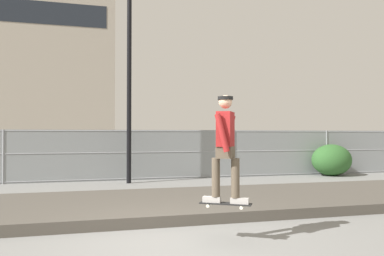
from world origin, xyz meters
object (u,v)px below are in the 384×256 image
(skateboard, at_px, (226,204))
(street_lamp, at_px, (129,47))
(parked_car_mid, at_px, (128,155))
(shrub_center, at_px, (332,160))
(skater, at_px, (225,142))

(skateboard, relative_size, street_lamp, 0.10)
(parked_car_mid, height_order, shrub_center, parked_car_mid)
(skateboard, distance_m, parked_car_mid, 10.46)
(skater, bearing_deg, skateboard, 165.96)
(skater, bearing_deg, street_lamp, 95.94)
(parked_car_mid, xyz_separation_m, shrub_center, (8.01, -2.57, -0.20))
(skateboard, relative_size, parked_car_mid, 0.17)
(skateboard, bearing_deg, skater, -14.04)
(skater, bearing_deg, parked_car_mid, 93.20)
(skater, distance_m, street_lamp, 8.26)
(shrub_center, bearing_deg, street_lamp, -178.11)
(skateboard, xyz_separation_m, street_lamp, (-0.79, 7.59, 4.12))
(skateboard, relative_size, shrub_center, 0.47)
(street_lamp, bearing_deg, skater, -84.06)
(skater, distance_m, parked_car_mid, 10.48)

